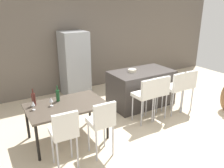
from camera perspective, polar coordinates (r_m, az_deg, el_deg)
ground_plane at (r=5.47m, az=6.87°, el=-8.69°), size 10.00×10.00×0.00m
back_wall at (r=7.19m, az=-5.80°, el=10.51°), size 10.00×0.12×2.90m
kitchen_island at (r=6.07m, az=7.22°, el=-0.97°), size 1.62×0.92×0.92m
bar_chair_left at (r=5.05m, az=8.23°, el=-2.45°), size 0.41×0.41×1.05m
bar_chair_middle at (r=5.29m, az=11.53°, el=-1.62°), size 0.42×0.42×1.05m
bar_chair_right at (r=5.63m, az=15.45°, el=-0.62°), size 0.42×0.42×1.05m
bar_chair_far at (r=5.89m, az=17.92°, el=0.01°), size 0.42×0.42×1.05m
dining_table at (r=4.51m, az=-11.31°, el=-5.72°), size 1.48×0.94×0.74m
dining_chair_near at (r=3.71m, az=-11.79°, el=-11.34°), size 0.42×0.42×1.05m
dining_chair_far at (r=3.93m, az=-2.52°, el=-8.99°), size 0.41×0.41×1.05m
wine_bottle_near at (r=4.56m, az=-18.92°, el=-3.58°), size 0.08×0.08×0.33m
wine_bottle_inner at (r=4.62m, az=-13.35°, el=-2.75°), size 0.07×0.07×0.32m
wine_glass_left at (r=4.44m, az=-14.93°, el=-3.82°), size 0.07×0.07×0.17m
wine_glass_middle at (r=4.37m, az=-19.05°, el=-4.62°), size 0.07×0.07×0.17m
refrigerator at (r=6.65m, az=-9.30°, el=4.91°), size 0.72×0.68×1.84m
fruit_bowl at (r=5.82m, az=5.04°, el=3.34°), size 0.21×0.21×0.07m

